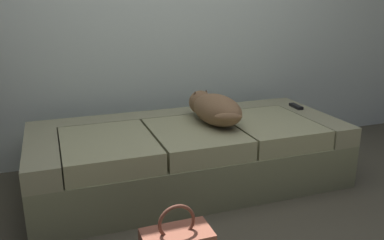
% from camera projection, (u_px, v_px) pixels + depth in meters
% --- Properties ---
extents(couch, '(2.11, 0.91, 0.43)m').
position_uv_depth(couch, '(190.00, 155.00, 2.77)').
color(couch, '#7A7E5B').
rests_on(couch, ground).
extents(dog_tan, '(0.33, 0.60, 0.21)m').
position_uv_depth(dog_tan, '(214.00, 108.00, 2.72)').
color(dog_tan, brown).
rests_on(dog_tan, couch).
extents(tv_remote, '(0.05, 0.15, 0.02)m').
position_uv_depth(tv_remote, '(296.00, 106.00, 3.13)').
color(tv_remote, black).
rests_on(tv_remote, couch).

